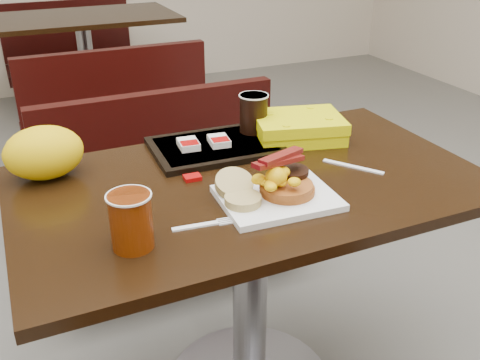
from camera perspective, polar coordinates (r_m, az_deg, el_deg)
name	(u,v)px	position (r m, az deg, el deg)	size (l,w,h in m)	color
table_near	(250,296)	(1.61, 1.05, -11.98)	(1.20, 0.70, 0.75)	black
bench_near_n	(175,195)	(2.17, -6.79, -1.61)	(1.00, 0.46, 0.72)	black
table_far	(88,72)	(3.91, -15.58, 10.79)	(1.20, 0.70, 0.75)	black
bench_far_s	(110,105)	(3.25, -13.39, 7.63)	(1.00, 0.46, 0.72)	black
bench_far_n	(72,52)	(4.59, -17.12, 12.67)	(1.00, 0.46, 0.72)	black
platter	(277,198)	(1.31, 3.91, -1.88)	(0.27, 0.21, 0.02)	white
pancake_stack	(287,187)	(1.31, 4.95, -0.75)	(0.13, 0.13, 0.03)	#A54D1B
sausage_patty	(292,172)	(1.34, 5.48, 0.89)	(0.08, 0.08, 0.01)	black
scrambled_eggs	(276,178)	(1.27, 3.81, 0.17)	(0.09, 0.08, 0.05)	#E3AB04
bacon_strips	(279,160)	(1.29, 4.09, 2.08)	(0.16, 0.07, 0.01)	#470509
muffin_bottom	(243,200)	(1.26, 0.31, -2.09)	(0.09, 0.09, 0.02)	tan
muffin_top	(234,184)	(1.30, -0.62, -0.38)	(0.09, 0.09, 0.02)	tan
coffee_cup_near	(131,221)	(1.13, -11.31, -4.25)	(0.09, 0.09, 0.12)	#8B2B05
fork	(195,226)	(1.21, -4.72, -4.83)	(0.14, 0.03, 0.00)	white
knife	(353,167)	(1.51, 11.73, 1.38)	(0.17, 0.01, 0.00)	white
condiment_syrup	(253,188)	(1.36, 1.32, -0.81)	(0.04, 0.03, 0.01)	#B23107
condiment_ketchup	(192,178)	(1.41, -5.01, 0.26)	(0.04, 0.03, 0.01)	#8C0504
tray	(215,147)	(1.59, -2.59, 3.50)	(0.36, 0.26, 0.02)	black
hashbrown_sleeve_left	(188,144)	(1.56, -5.41, 3.75)	(0.05, 0.07, 0.02)	silver
hashbrown_sleeve_right	(219,141)	(1.58, -2.21, 4.11)	(0.05, 0.07, 0.02)	silver
coffee_cup_far	(254,113)	(1.65, 1.43, 6.99)	(0.08, 0.08, 0.12)	black
clamshell	(298,127)	(1.66, 6.12, 5.48)	(0.26, 0.20, 0.07)	#D0CD03
paper_bag	(44,153)	(1.48, -19.82, 2.71)	(0.20, 0.15, 0.14)	#F9AD08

